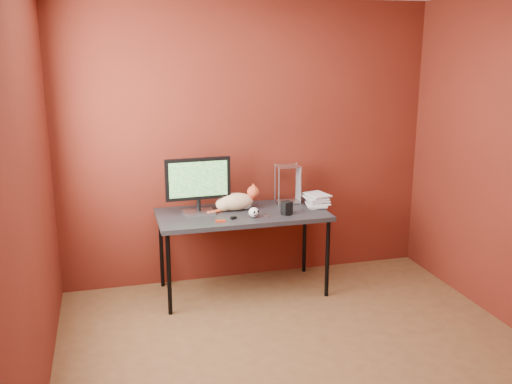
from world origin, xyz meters
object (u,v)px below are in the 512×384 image
object	(u,v)px
desk	(243,218)
monitor	(198,183)
book_stack	(309,141)
cat	(235,201)
skull_mug	(254,212)
speaker	(287,208)

from	to	relation	value
desk	monitor	distance (m)	0.51
monitor	book_stack	world-z (taller)	book_stack
desk	book_stack	size ratio (longest dim) A/B	1.24
monitor	cat	bearing A→B (deg)	0.57
skull_mug	book_stack	distance (m)	0.83
skull_mug	book_stack	size ratio (longest dim) A/B	0.08
speaker	cat	bearing A→B (deg)	128.22
skull_mug	cat	bearing A→B (deg)	92.26
monitor	speaker	distance (m)	0.81
cat	skull_mug	xyz separation A→B (m)	(0.10, -0.26, -0.04)
cat	book_stack	bearing A→B (deg)	-3.27
desk	monitor	world-z (taller)	monitor
cat	book_stack	world-z (taller)	book_stack
cat	book_stack	distance (m)	0.85
monitor	skull_mug	size ratio (longest dim) A/B	6.08
desk	skull_mug	size ratio (longest dim) A/B	15.86
monitor	skull_mug	world-z (taller)	monitor
skull_mug	book_stack	bearing A→B (deg)	2.59
cat	skull_mug	size ratio (longest dim) A/B	5.23
skull_mug	desk	bearing A→B (deg)	90.59
speaker	book_stack	bearing A→B (deg)	18.30
desk	book_stack	world-z (taller)	book_stack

